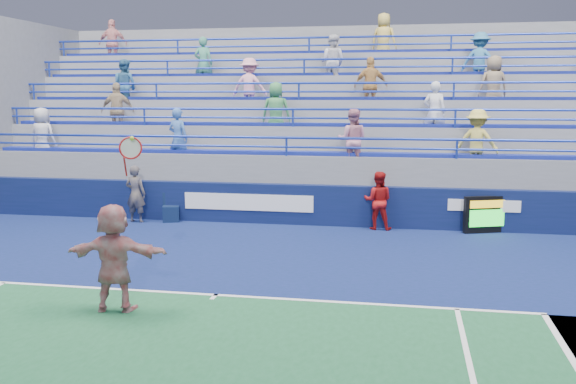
% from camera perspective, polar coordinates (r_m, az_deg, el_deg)
% --- Properties ---
extents(ground, '(120.00, 120.00, 0.00)m').
position_cam_1_polar(ground, '(11.44, -6.44, -9.19)').
color(ground, '#333538').
extents(sponsor_wall, '(18.00, 0.32, 1.10)m').
position_cam_1_polar(sponsor_wall, '(17.46, -0.25, -1.10)').
color(sponsor_wall, '#0A163A').
rests_on(sponsor_wall, ground).
extents(bleacher_stand, '(18.00, 5.60, 6.13)m').
position_cam_1_polar(bleacher_stand, '(21.02, 1.66, 3.28)').
color(bleacher_stand, slate).
rests_on(bleacher_stand, ground).
extents(serve_speed_board, '(1.34, 0.64, 0.96)m').
position_cam_1_polar(serve_speed_board, '(17.11, 17.50, -1.93)').
color(serve_speed_board, black).
rests_on(serve_speed_board, ground).
extents(judge_chair, '(0.57, 0.59, 0.80)m').
position_cam_1_polar(judge_chair, '(18.14, -10.35, -1.82)').
color(judge_chair, '#0B1837').
rests_on(judge_chair, ground).
extents(tennis_player, '(1.69, 0.68, 2.85)m').
position_cam_1_polar(tennis_player, '(10.75, -15.19, -5.64)').
color(tennis_player, silver).
rests_on(tennis_player, ground).
extents(line_judge, '(0.61, 0.43, 1.59)m').
position_cam_1_polar(line_judge, '(18.15, -13.39, -0.17)').
color(line_judge, '#141937').
rests_on(line_judge, ground).
extents(ball_girl, '(0.77, 0.61, 1.53)m').
position_cam_1_polar(ball_girl, '(16.87, 8.01, -0.77)').
color(ball_girl, '#A71313').
rests_on(ball_girl, ground).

